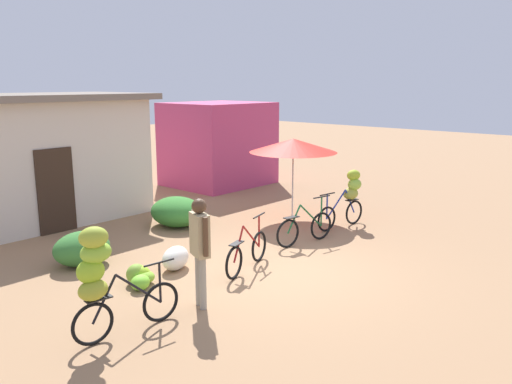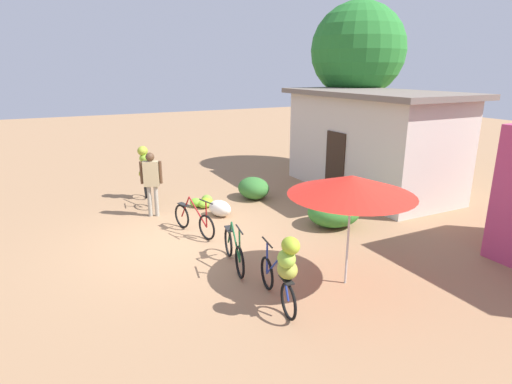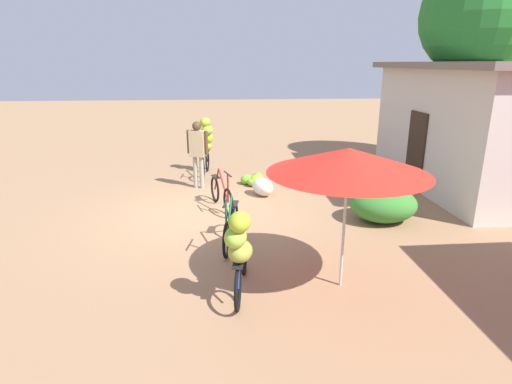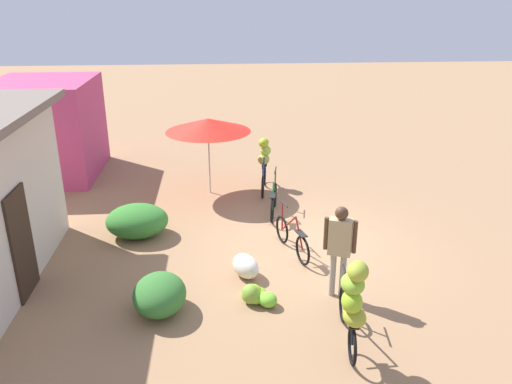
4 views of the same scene
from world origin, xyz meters
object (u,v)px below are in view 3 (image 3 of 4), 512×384
market_umbrella (348,161)px  banana_pile_on_ground (255,180)px  bicycle_near_pile (221,194)px  bicycle_center_loaded (231,227)px  bicycle_by_shop (239,249)px  tree_behind_building (480,17)px  building_low (471,126)px  bicycle_leftmost (206,141)px  person_vendor (198,148)px  produce_sack (263,187)px

market_umbrella → banana_pile_on_ground: 5.77m
bicycle_near_pile → bicycle_center_loaded: (2.04, 0.16, 0.01)m
banana_pile_on_ground → bicycle_center_loaded: bearing=-10.8°
bicycle_by_shop → tree_behind_building: bearing=135.6°
building_low → market_umbrella: (4.78, -4.67, 0.28)m
bicycle_leftmost → bicycle_by_shop: bicycle_leftmost is taller
market_umbrella → bicycle_near_pile: (-3.62, -1.75, -1.56)m
person_vendor → building_low: bearing=85.6°
tree_behind_building → market_umbrella: 9.96m
bicycle_center_loaded → tree_behind_building: bearing=127.4°
bicycle_near_pile → person_vendor: person_vendor is taller
bicycle_center_loaded → bicycle_by_shop: 1.94m
building_low → bicycle_near_pile: building_low is taller
market_umbrella → bicycle_leftmost: (-6.93, -2.16, -0.94)m
building_low → person_vendor: building_low is taller
building_low → banana_pile_on_ground: 5.74m
bicycle_near_pile → banana_pile_on_ground: bearing=153.5°
bicycle_by_shop → person_vendor: bearing=-171.7°
bicycle_center_loaded → person_vendor: 3.88m
produce_sack → bicycle_center_loaded: bearing=-16.4°
bicycle_near_pile → person_vendor: 1.94m
bicycle_leftmost → bicycle_center_loaded: 5.42m
building_low → person_vendor: (-0.54, -7.00, -0.54)m
market_umbrella → person_vendor: (-5.32, -2.33, -0.82)m
bicycle_near_pile → bicycle_center_loaded: size_ratio=1.00×
person_vendor → produce_sack: bearing=63.5°
bicycle_leftmost → banana_pile_on_ground: bearing=41.2°
bicycle_center_loaded → person_vendor: person_vendor is taller
building_low → bicycle_center_loaded: 7.14m
bicycle_near_pile → bicycle_center_loaded: 2.05m
tree_behind_building → banana_pile_on_ground: (2.02, -6.93, -4.35)m
bicycle_leftmost → bicycle_by_shop: size_ratio=1.03×
tree_behind_building → produce_sack: tree_behind_building is taller
bicycle_center_loaded → bicycle_by_shop: bicycle_by_shop is taller
tree_behind_building → bicycle_near_pile: bearing=-64.0°
market_umbrella → bicycle_by_shop: size_ratio=1.41×
person_vendor → bicycle_center_loaded: bearing=11.3°
market_umbrella → produce_sack: 4.87m
bicycle_near_pile → bicycle_by_shop: (3.93, 0.24, 0.46)m
building_low → bicycle_leftmost: bearing=-107.5°
tree_behind_building → bicycle_near_pile: tree_behind_building is taller
bicycle_center_loaded → produce_sack: 3.06m
building_low → bicycle_center_loaded: (3.20, -6.25, -1.27)m
building_low → produce_sack: building_low is taller
market_umbrella → produce_sack: (-4.51, -0.72, -1.68)m
building_low → bicycle_leftmost: building_low is taller
bicycle_near_pile → bicycle_by_shop: size_ratio=1.00×
bicycle_leftmost → bicycle_near_pile: (3.31, 0.41, -0.63)m
banana_pile_on_ground → person_vendor: person_vendor is taller
building_low → bicycle_near_pile: bearing=-79.7°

